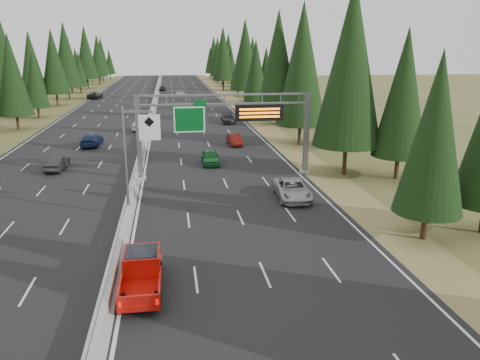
% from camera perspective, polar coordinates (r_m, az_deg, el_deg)
% --- Properties ---
extents(road, '(32.00, 260.00, 0.08)m').
position_cam_1_polar(road, '(88.94, -10.69, 7.85)').
color(road, black).
rests_on(road, ground).
extents(shoulder_right, '(3.60, 260.00, 0.06)m').
position_cam_1_polar(shoulder_right, '(90.07, 0.81, 8.21)').
color(shoulder_right, olive).
rests_on(shoulder_right, ground).
extents(shoulder_left, '(3.60, 260.00, 0.06)m').
position_cam_1_polar(shoulder_left, '(91.34, -21.99, 7.18)').
color(shoulder_left, brown).
rests_on(shoulder_left, ground).
extents(median_barrier, '(0.70, 260.00, 0.85)m').
position_cam_1_polar(median_barrier, '(88.89, -10.70, 8.09)').
color(median_barrier, gray).
rests_on(median_barrier, road).
extents(sign_gantry, '(16.75, 0.98, 7.80)m').
position_cam_1_polar(sign_gantry, '(43.85, -1.03, 7.06)').
color(sign_gantry, slate).
rests_on(sign_gantry, road).
extents(hov_sign_pole, '(2.80, 0.50, 8.00)m').
position_cam_1_polar(hov_sign_pole, '(33.93, -12.86, 3.13)').
color(hov_sign_pole, slate).
rests_on(hov_sign_pole, road).
extents(tree_row_right, '(11.70, 242.74, 18.80)m').
position_cam_1_polar(tree_row_right, '(78.13, 5.38, 13.82)').
color(tree_row_right, black).
rests_on(tree_row_right, ground).
extents(silver_minivan, '(2.84, 5.66, 1.54)m').
position_cam_1_polar(silver_minivan, '(38.32, 6.38, -1.11)').
color(silver_minivan, '#A6A6AB').
rests_on(silver_minivan, road).
extents(red_pickup, '(1.95, 5.47, 1.78)m').
position_cam_1_polar(red_pickup, '(24.84, -11.88, -10.51)').
color(red_pickup, black).
rests_on(red_pickup, road).
extents(car_ahead_green, '(1.84, 4.44, 1.50)m').
position_cam_1_polar(car_ahead_green, '(49.52, -3.63, 2.81)').
color(car_ahead_green, '#155D27').
rests_on(car_ahead_green, road).
extents(car_ahead_dkred, '(1.72, 4.22, 1.36)m').
position_cam_1_polar(car_ahead_dkred, '(59.31, -0.67, 4.94)').
color(car_ahead_dkred, '#590F0C').
rests_on(car_ahead_dkred, road).
extents(car_ahead_dkgrey, '(2.23, 5.17, 1.48)m').
position_cam_1_polar(car_ahead_dkgrey, '(77.17, -1.49, 7.52)').
color(car_ahead_dkgrey, black).
rests_on(car_ahead_dkgrey, road).
extents(car_ahead_white, '(2.34, 4.76, 1.30)m').
position_cam_1_polar(car_ahead_white, '(124.10, -7.34, 10.50)').
color(car_ahead_white, '#B3B3B3').
rests_on(car_ahead_white, road).
extents(car_ahead_far, '(1.88, 4.31, 1.45)m').
position_cam_1_polar(car_ahead_far, '(138.64, -9.45, 10.99)').
color(car_ahead_far, black).
rests_on(car_ahead_far, road).
extents(car_onc_near, '(1.75, 4.36, 1.41)m').
position_cam_1_polar(car_onc_near, '(50.34, -21.44, 1.90)').
color(car_onc_near, black).
rests_on(car_onc_near, road).
extents(car_onc_blue, '(2.46, 5.35, 1.52)m').
position_cam_1_polar(car_onc_blue, '(61.70, -17.64, 4.70)').
color(car_onc_blue, navy).
rests_on(car_onc_blue, road).
extents(car_onc_white, '(1.85, 4.28, 1.44)m').
position_cam_1_polar(car_onc_white, '(71.65, -12.34, 6.50)').
color(car_onc_white, white).
rests_on(car_onc_white, road).
extents(car_onc_far, '(3.29, 6.17, 1.65)m').
position_cam_1_polar(car_onc_far, '(120.56, -17.26, 9.86)').
color(car_onc_far, black).
rests_on(car_onc_far, road).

